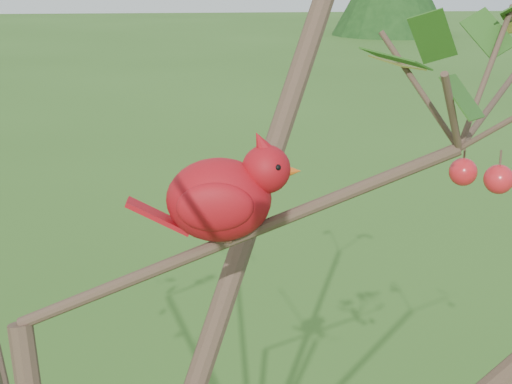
# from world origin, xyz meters

# --- Properties ---
(crabapple_tree) EXTENTS (2.35, 2.05, 2.95)m
(crabapple_tree) POSITION_xyz_m (0.03, -0.02, 2.12)
(crabapple_tree) COLOR #443124
(crabapple_tree) RESTS_ON ground
(cardinal) EXTENTS (0.24, 0.12, 0.17)m
(cardinal) POSITION_xyz_m (0.24, 0.08, 2.14)
(cardinal) COLOR #B30F14
(cardinal) RESTS_ON ground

